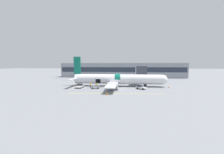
# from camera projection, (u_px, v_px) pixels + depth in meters

# --- Properties ---
(ground_plane) EXTENTS (500.00, 500.00, 0.00)m
(ground_plane) POSITION_uv_depth(u_px,v_px,m) (117.00, 89.00, 44.54)
(ground_plane) COLOR slate
(apron_marking_line) EXTENTS (25.88, 1.99, 0.01)m
(apron_marking_line) POSITION_uv_depth(u_px,v_px,m) (116.00, 94.00, 37.06)
(apron_marking_line) COLOR yellow
(apron_marking_line) RESTS_ON ground_plane
(terminal_strip) EXTENTS (75.78, 8.53, 8.86)m
(terminal_strip) POSITION_uv_depth(u_px,v_px,m) (122.00, 70.00, 85.76)
(terminal_strip) COLOR gray
(terminal_strip) RESTS_ON ground_plane
(jet_bridge_stub) EXTENTS (3.93, 12.98, 7.26)m
(jet_bridge_stub) POSITION_uv_depth(u_px,v_px,m) (140.00, 71.00, 55.69)
(jet_bridge_stub) COLOR #4C4C51
(jet_bridge_stub) RESTS_ON ground_plane
(airplane) EXTENTS (35.23, 28.87, 10.76)m
(airplane) POSITION_uv_depth(u_px,v_px,m) (116.00, 79.00, 49.81)
(airplane) COLOR silver
(airplane) RESTS_ON ground_plane
(baggage_tug_lead) EXTENTS (2.44, 3.22, 1.40)m
(baggage_tug_lead) POSITION_uv_depth(u_px,v_px,m) (80.00, 86.00, 45.88)
(baggage_tug_lead) COLOR silver
(baggage_tug_lead) RESTS_ON ground_plane
(baggage_tug_mid) EXTENTS (3.31, 2.94, 1.35)m
(baggage_tug_mid) POSITION_uv_depth(u_px,v_px,m) (141.00, 87.00, 43.83)
(baggage_tug_mid) COLOR silver
(baggage_tug_mid) RESTS_ON ground_plane
(baggage_cart_loading) EXTENTS (3.43, 2.32, 1.06)m
(baggage_cart_loading) POSITION_uv_depth(u_px,v_px,m) (95.00, 87.00, 44.87)
(baggage_cart_loading) COLOR #999BA0
(baggage_cart_loading) RESTS_ON ground_plane
(ground_crew_loader_a) EXTENTS (0.46, 0.62, 1.77)m
(ground_crew_loader_a) POSITION_uv_depth(u_px,v_px,m) (91.00, 85.00, 46.31)
(ground_crew_loader_a) COLOR #2D2D33
(ground_crew_loader_a) RESTS_ON ground_plane
(ground_crew_loader_b) EXTENTS (0.58, 0.43, 1.65)m
(ground_crew_loader_b) POSITION_uv_depth(u_px,v_px,m) (107.00, 86.00, 45.80)
(ground_crew_loader_b) COLOR #1E2338
(ground_crew_loader_b) RESTS_ON ground_plane
(ground_crew_driver) EXTENTS (0.52, 0.51, 1.62)m
(ground_crew_driver) POSITION_uv_depth(u_px,v_px,m) (96.00, 85.00, 47.47)
(ground_crew_driver) COLOR #2D2D33
(ground_crew_driver) RESTS_ON ground_plane
(safety_cone_nose) EXTENTS (0.56, 0.56, 0.67)m
(safety_cone_nose) POSITION_uv_depth(u_px,v_px,m) (169.00, 87.00, 46.43)
(safety_cone_nose) COLOR black
(safety_cone_nose) RESTS_ON ground_plane
(safety_cone_engine_left) EXTENTS (0.60, 0.60, 0.57)m
(safety_cone_engine_left) POSITION_uv_depth(u_px,v_px,m) (107.00, 94.00, 35.53)
(safety_cone_engine_left) COLOR black
(safety_cone_engine_left) RESTS_ON ground_plane
(safety_cone_wingtip) EXTENTS (0.59, 0.59, 0.68)m
(safety_cone_wingtip) POSITION_uv_depth(u_px,v_px,m) (117.00, 89.00, 43.17)
(safety_cone_wingtip) COLOR black
(safety_cone_wingtip) RESTS_ON ground_plane
(safety_cone_tail) EXTENTS (0.52, 0.52, 0.79)m
(safety_cone_tail) POSITION_uv_depth(u_px,v_px,m) (73.00, 85.00, 49.71)
(safety_cone_tail) COLOR black
(safety_cone_tail) RESTS_ON ground_plane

